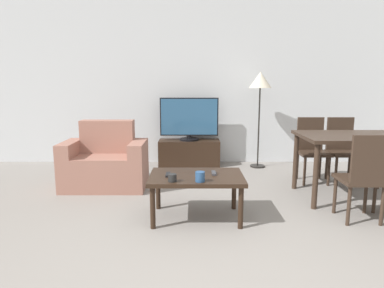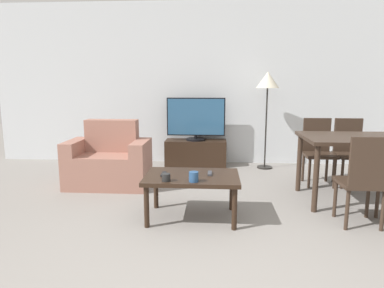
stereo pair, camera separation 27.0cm
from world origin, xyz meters
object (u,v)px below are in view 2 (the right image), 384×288
object	(u,v)px
coffee_table	(192,180)
dining_chair_far	(350,149)
dining_chair_far_left	(318,148)
floor_lamp	(268,85)
cup_white_near	(166,177)
armchair	(109,162)
remote_primary	(164,174)
dining_table	(357,145)
dining_chair_near	(364,178)
tv	(196,119)
remote_secondary	(210,173)
cup_colored_far	(194,177)
tv_stand	(196,153)

from	to	relation	value
coffee_table	dining_chair_far	distance (m)	2.46
dining_chair_far_left	floor_lamp	xyz separation A→B (m)	(-0.59, 0.81, 0.85)
dining_chair_far_left	cup_white_near	xyz separation A→B (m)	(-1.86, -1.59, -0.00)
armchair	remote_primary	distance (m)	1.41
dining_table	dining_chair_near	size ratio (longest dim) A/B	1.35
tv	cup_white_near	distance (m)	2.55
dining_chair_far	armchair	bearing A→B (deg)	-174.69
remote_secondary	dining_table	bearing A→B (deg)	19.22
dining_table	floor_lamp	size ratio (longest dim) A/B	0.78
tv	remote_secondary	bearing A→B (deg)	-83.20
remote_primary	remote_secondary	distance (m)	0.47
armchair	dining_chair_near	xyz separation A→B (m)	(2.82, -1.17, 0.17)
armchair	cup_colored_far	xyz separation A→B (m)	(1.22, -1.29, 0.18)
dining_chair_near	remote_primary	world-z (taller)	dining_chair_near
dining_chair_near	remote_primary	distance (m)	1.92
armchair	remote_secondary	size ratio (longest dim) A/B	7.11
armchair	cup_white_near	xyz separation A→B (m)	(0.96, -1.29, 0.17)
tv	remote_primary	distance (m)	2.34
dining_chair_far_left	remote_primary	distance (m)	2.36
dining_chair_near	coffee_table	bearing A→B (deg)	176.10
floor_lamp	cup_white_near	distance (m)	2.85
dining_table	cup_white_near	distance (m)	2.25
coffee_table	dining_chair_far	size ratio (longest dim) A/B	1.06
tv	floor_lamp	world-z (taller)	floor_lamp
dining_chair_far_left	tv_stand	bearing A→B (deg)	151.23
armchair	floor_lamp	size ratio (longest dim) A/B	0.69
cup_white_near	tv	bearing A→B (deg)	86.89
coffee_table	dining_chair_near	xyz separation A→B (m)	(1.63, -0.11, 0.09)
remote_primary	dining_chair_far_left	bearing A→B (deg)	35.63
tv_stand	dining_chair_far	distance (m)	2.36
coffee_table	dining_chair_far_left	distance (m)	2.12
dining_table	dining_chair_far_left	distance (m)	0.79
dining_table	dining_chair_near	distance (m)	0.79
coffee_table	floor_lamp	xyz separation A→B (m)	(1.04, 2.17, 0.94)
dining_table	remote_secondary	size ratio (longest dim) A/B	8.02
dining_chair_far	dining_chair_far_left	bearing A→B (deg)	180.00
dining_chair_near	cup_colored_far	size ratio (longest dim) A/B	9.34
coffee_table	tv_stand	bearing A→B (deg)	92.28
armchair	remote_primary	xyz separation A→B (m)	(0.90, -1.07, 0.14)
dining_table	cup_colored_far	world-z (taller)	dining_table
dining_chair_far_left	cup_white_near	world-z (taller)	dining_chair_far_left
tv_stand	dining_chair_near	world-z (taller)	dining_chair_near
armchair	dining_chair_far_left	bearing A→B (deg)	6.10
dining_chair_far_left	floor_lamp	size ratio (longest dim) A/B	0.58
coffee_table	remote_primary	distance (m)	0.29
dining_chair_far_left	remote_primary	bearing A→B (deg)	-144.37
tv	coffee_table	world-z (taller)	tv
tv_stand	coffee_table	xyz separation A→B (m)	(0.09, -2.31, 0.19)
coffee_table	dining_chair_far_left	xyz separation A→B (m)	(1.63, 1.36, 0.09)
dining_chair_far_left	dining_chair_near	bearing A→B (deg)	-90.00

